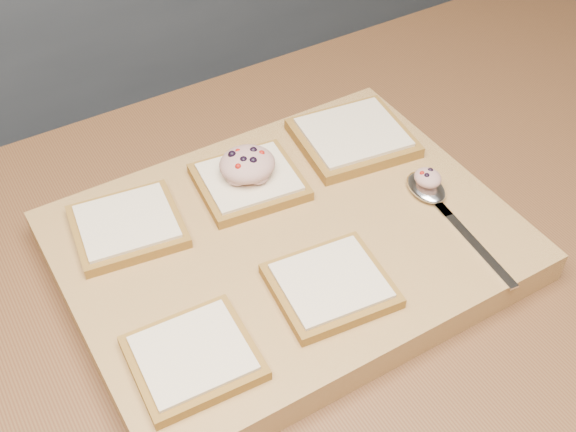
% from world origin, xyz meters
% --- Properties ---
extents(back_counter, '(3.60, 0.62, 0.94)m').
position_xyz_m(back_counter, '(0.00, 1.43, 0.47)').
color(back_counter, slate).
rests_on(back_counter, ground).
extents(cutting_board, '(0.47, 0.36, 0.04)m').
position_xyz_m(cutting_board, '(0.07, 0.04, 0.92)').
color(cutting_board, tan).
rests_on(cutting_board, island_counter).
extents(bread_far_left, '(0.13, 0.12, 0.02)m').
position_xyz_m(bread_far_left, '(-0.08, 0.13, 0.95)').
color(bread_far_left, olive).
rests_on(bread_far_left, cutting_board).
extents(bread_far_center, '(0.13, 0.12, 0.02)m').
position_xyz_m(bread_far_center, '(0.07, 0.13, 0.95)').
color(bread_far_center, olive).
rests_on(bread_far_center, cutting_board).
extents(bread_far_right, '(0.15, 0.14, 0.02)m').
position_xyz_m(bread_far_right, '(0.21, 0.13, 0.95)').
color(bread_far_right, olive).
rests_on(bread_far_right, cutting_board).
extents(bread_near_left, '(0.12, 0.11, 0.02)m').
position_xyz_m(bread_near_left, '(-0.09, -0.06, 0.95)').
color(bread_near_left, olive).
rests_on(bread_near_left, cutting_board).
extents(bread_near_center, '(0.12, 0.11, 0.02)m').
position_xyz_m(bread_near_center, '(0.06, -0.05, 0.95)').
color(bread_near_center, olive).
rests_on(bread_near_center, cutting_board).
extents(tuna_salad_dollop, '(0.06, 0.06, 0.03)m').
position_xyz_m(tuna_salad_dollop, '(0.07, 0.13, 0.97)').
color(tuna_salad_dollop, tan).
rests_on(tuna_salad_dollop, bread_far_center).
extents(spoon, '(0.04, 0.19, 0.01)m').
position_xyz_m(spoon, '(0.23, 0.00, 0.94)').
color(spoon, silver).
rests_on(spoon, cutting_board).
extents(spoon_salad, '(0.03, 0.03, 0.02)m').
position_xyz_m(spoon_salad, '(0.24, 0.02, 0.96)').
color(spoon_salad, tan).
rests_on(spoon_salad, spoon).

